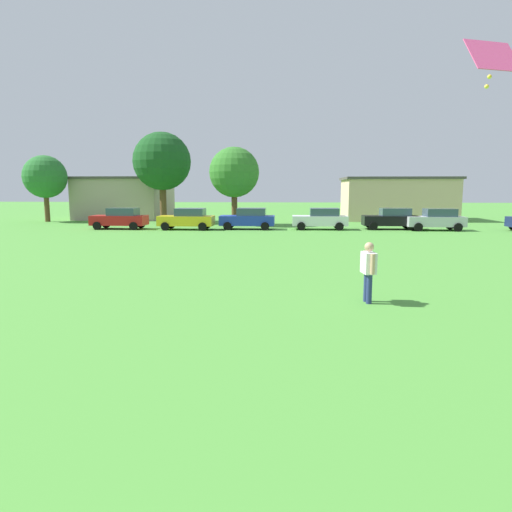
{
  "coord_description": "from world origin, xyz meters",
  "views": [
    {
      "loc": [
        3.34,
        1.74,
        3.22
      ],
      "look_at": [
        2.64,
        11.03,
        1.85
      ],
      "focal_mm": 32.38,
      "sensor_mm": 36.0,
      "label": 1
    }
  ],
  "objects_px": {
    "tree_far_right": "(234,173)",
    "kite": "(493,58)",
    "parked_car_blue_2": "(248,218)",
    "parked_car_yellow_1": "(187,219)",
    "parked_car_red_0": "(120,218)",
    "tree_center": "(162,162)",
    "tree_far_left": "(45,177)",
    "parked_car_white_3": "(321,219)",
    "parked_car_black_4": "(392,219)",
    "parked_car_silver_5": "(436,219)",
    "adult_bystander": "(369,267)"
  },
  "relations": [
    {
      "from": "kite",
      "to": "tree_far_left",
      "type": "relative_size",
      "value": 0.22
    },
    {
      "from": "parked_car_white_3",
      "to": "parked_car_silver_5",
      "type": "bearing_deg",
      "value": 178.95
    },
    {
      "from": "parked_car_blue_2",
      "to": "tree_center",
      "type": "xyz_separation_m",
      "value": [
        -8.82,
        7.07,
        4.86
      ]
    },
    {
      "from": "parked_car_red_0",
      "to": "tree_center",
      "type": "xyz_separation_m",
      "value": [
        1.4,
        7.6,
        4.86
      ]
    },
    {
      "from": "parked_car_blue_2",
      "to": "parked_car_white_3",
      "type": "height_order",
      "value": "same"
    },
    {
      "from": "parked_car_silver_5",
      "to": "kite",
      "type": "bearing_deg",
      "value": 75.29
    },
    {
      "from": "parked_car_yellow_1",
      "to": "parked_car_black_4",
      "type": "height_order",
      "value": "same"
    },
    {
      "from": "tree_far_left",
      "to": "tree_far_right",
      "type": "bearing_deg",
      "value": -8.94
    },
    {
      "from": "parked_car_silver_5",
      "to": "tree_center",
      "type": "relative_size",
      "value": 0.51
    },
    {
      "from": "parked_car_silver_5",
      "to": "tree_center",
      "type": "height_order",
      "value": "tree_center"
    },
    {
      "from": "tree_center",
      "to": "parked_car_blue_2",
      "type": "bearing_deg",
      "value": -38.71
    },
    {
      "from": "parked_car_blue_2",
      "to": "parked_car_black_4",
      "type": "distance_m",
      "value": 11.34
    },
    {
      "from": "kite",
      "to": "parked_car_blue_2",
      "type": "xyz_separation_m",
      "value": [
        -8.01,
        24.77,
        -5.37
      ]
    },
    {
      "from": "parked_car_blue_2",
      "to": "parked_car_silver_5",
      "type": "xyz_separation_m",
      "value": [
        14.54,
        0.09,
        0.0
      ]
    },
    {
      "from": "kite",
      "to": "tree_center",
      "type": "bearing_deg",
      "value": 117.87
    },
    {
      "from": "parked_car_yellow_1",
      "to": "parked_car_black_4",
      "type": "distance_m",
      "value": 16.14
    },
    {
      "from": "parked_car_black_4",
      "to": "parked_car_silver_5",
      "type": "height_order",
      "value": "same"
    },
    {
      "from": "parked_car_white_3",
      "to": "tree_far_left",
      "type": "distance_m",
      "value": 27.14
    },
    {
      "from": "parked_car_red_0",
      "to": "parked_car_white_3",
      "type": "xyz_separation_m",
      "value": [
        15.94,
        0.79,
        0.0
      ]
    },
    {
      "from": "kite",
      "to": "parked_car_black_4",
      "type": "distance_m",
      "value": 26.3
    },
    {
      "from": "adult_bystander",
      "to": "parked_car_red_0",
      "type": "distance_m",
      "value": 27.8
    },
    {
      "from": "tree_center",
      "to": "tree_far_right",
      "type": "relative_size",
      "value": 1.25
    },
    {
      "from": "adult_bystander",
      "to": "parked_car_yellow_1",
      "type": "relative_size",
      "value": 0.4
    },
    {
      "from": "adult_bystander",
      "to": "parked_car_silver_5",
      "type": "relative_size",
      "value": 0.4
    },
    {
      "from": "tree_center",
      "to": "parked_car_silver_5",
      "type": "bearing_deg",
      "value": -16.63
    },
    {
      "from": "adult_bystander",
      "to": "kite",
      "type": "distance_m",
      "value": 5.9
    },
    {
      "from": "parked_car_red_0",
      "to": "tree_far_right",
      "type": "relative_size",
      "value": 0.63
    },
    {
      "from": "tree_far_right",
      "to": "parked_car_blue_2",
      "type": "bearing_deg",
      "value": -68.49
    },
    {
      "from": "parked_car_blue_2",
      "to": "parked_car_yellow_1",
      "type": "bearing_deg",
      "value": 7.82
    },
    {
      "from": "parked_car_silver_5",
      "to": "tree_far_left",
      "type": "bearing_deg",
      "value": -11.21
    },
    {
      "from": "tree_center",
      "to": "adult_bystander",
      "type": "bearing_deg",
      "value": -64.75
    },
    {
      "from": "parked_car_yellow_1",
      "to": "tree_far_right",
      "type": "relative_size",
      "value": 0.63
    },
    {
      "from": "tree_far_right",
      "to": "kite",
      "type": "bearing_deg",
      "value": -71.56
    },
    {
      "from": "tree_far_left",
      "to": "parked_car_silver_5",
      "type": "bearing_deg",
      "value": -11.21
    },
    {
      "from": "parked_car_white_3",
      "to": "tree_center",
      "type": "distance_m",
      "value": 16.78
    },
    {
      "from": "adult_bystander",
      "to": "parked_car_black_4",
      "type": "height_order",
      "value": "adult_bystander"
    },
    {
      "from": "kite",
      "to": "adult_bystander",
      "type": "bearing_deg",
      "value": 151.21
    },
    {
      "from": "parked_car_silver_5",
      "to": "tree_far_right",
      "type": "height_order",
      "value": "tree_far_right"
    },
    {
      "from": "parked_car_silver_5",
      "to": "tree_far_left",
      "type": "xyz_separation_m",
      "value": [
        -34.88,
        6.91,
        3.45
      ]
    },
    {
      "from": "parked_car_white_3",
      "to": "parked_car_black_4",
      "type": "xyz_separation_m",
      "value": [
        5.59,
        0.51,
        0.0
      ]
    },
    {
      "from": "parked_car_silver_5",
      "to": "tree_far_left",
      "type": "distance_m",
      "value": 35.72
    },
    {
      "from": "parked_car_white_3",
      "to": "parked_car_silver_5",
      "type": "relative_size",
      "value": 1.0
    },
    {
      "from": "parked_car_blue_2",
      "to": "tree_far_left",
      "type": "relative_size",
      "value": 0.67
    },
    {
      "from": "kite",
      "to": "parked_car_white_3",
      "type": "distance_m",
      "value": 25.69
    },
    {
      "from": "parked_car_red_0",
      "to": "parked_car_black_4",
      "type": "xyz_separation_m",
      "value": [
        21.53,
        1.3,
        0.0
      ]
    },
    {
      "from": "parked_car_black_4",
      "to": "parked_car_silver_5",
      "type": "distance_m",
      "value": 3.29
    },
    {
      "from": "tree_center",
      "to": "tree_far_left",
      "type": "bearing_deg",
      "value": -179.67
    },
    {
      "from": "parked_car_white_3",
      "to": "kite",
      "type": "bearing_deg",
      "value": 95.22
    },
    {
      "from": "parked_car_blue_2",
      "to": "tree_far_left",
      "type": "bearing_deg",
      "value": -19.0
    },
    {
      "from": "kite",
      "to": "tree_far_right",
      "type": "relative_size",
      "value": 0.2
    }
  ]
}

